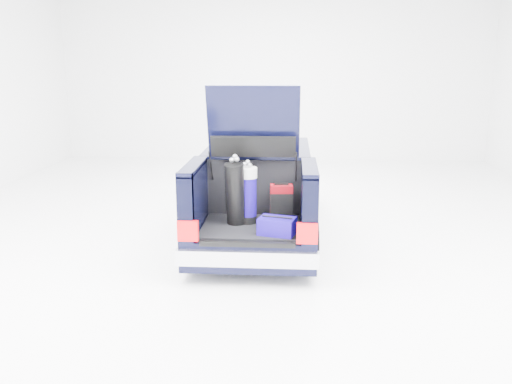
# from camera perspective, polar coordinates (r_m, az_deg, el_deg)

# --- Properties ---
(ground) EXTENTS (14.00, 14.00, 0.00)m
(ground) POSITION_cam_1_polar(r_m,az_deg,el_deg) (8.97, 0.21, -4.40)
(ground) COLOR white
(ground) RESTS_ON ground
(car) EXTENTS (1.87, 4.65, 2.47)m
(car) POSITION_cam_1_polar(r_m,az_deg,el_deg) (8.89, 0.26, -0.05)
(car) COLOR black
(car) RESTS_ON ground
(red_suitcase) EXTENTS (0.32, 0.22, 0.52)m
(red_suitcase) POSITION_cam_1_polar(r_m,az_deg,el_deg) (7.63, 2.67, -1.06)
(red_suitcase) COLOR #67030A
(red_suitcase) RESTS_ON car
(black_golf_bag) EXTENTS (0.33, 0.41, 0.96)m
(black_golf_bag) POSITION_cam_1_polar(r_m,az_deg,el_deg) (7.31, -2.22, -0.19)
(black_golf_bag) COLOR black
(black_golf_bag) RESTS_ON car
(blue_golf_bag) EXTENTS (0.34, 0.34, 0.88)m
(blue_golf_bag) POSITION_cam_1_polar(r_m,az_deg,el_deg) (7.41, -0.88, -0.27)
(blue_golf_bag) COLOR black
(blue_golf_bag) RESTS_ON car
(blue_duffel) EXTENTS (0.52, 0.41, 0.24)m
(blue_duffel) POSITION_cam_1_polar(r_m,az_deg,el_deg) (6.98, 2.23, -3.59)
(blue_duffel) COLOR #13046E
(blue_duffel) RESTS_ON car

